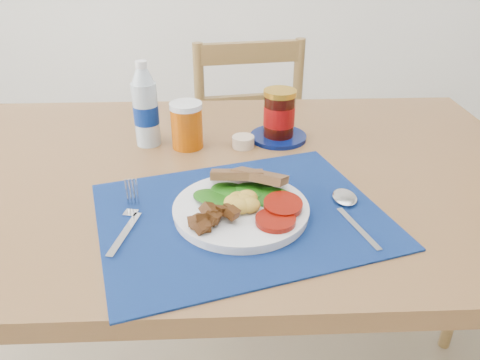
# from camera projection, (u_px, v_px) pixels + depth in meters

# --- Properties ---
(table) EXTENTS (1.40, 0.90, 0.75)m
(table) POSITION_uv_depth(u_px,v_px,m) (229.00, 200.00, 1.08)
(table) COLOR brown
(table) RESTS_ON ground
(chair_far) EXTENTS (0.45, 0.44, 1.09)m
(chair_far) POSITION_uv_depth(u_px,v_px,m) (243.00, 126.00, 1.77)
(chair_far) COLOR brown
(chair_far) RESTS_ON ground
(placemat) EXTENTS (0.61, 0.53, 0.00)m
(placemat) POSITION_uv_depth(u_px,v_px,m) (241.00, 215.00, 0.87)
(placemat) COLOR black
(placemat) RESTS_ON table
(breakfast_plate) EXTENTS (0.25, 0.25, 0.06)m
(breakfast_plate) POSITION_uv_depth(u_px,v_px,m) (238.00, 207.00, 0.86)
(breakfast_plate) COLOR silver
(breakfast_plate) RESTS_ON placemat
(fork) EXTENTS (0.04, 0.19, 0.00)m
(fork) POSITION_uv_depth(u_px,v_px,m) (129.00, 220.00, 0.85)
(fork) COLOR #B2B5BA
(fork) RESTS_ON placemat
(spoon) EXTENTS (0.05, 0.20, 0.01)m
(spoon) POSITION_uv_depth(u_px,v_px,m) (348.00, 206.00, 0.89)
(spoon) COLOR #B2B5BA
(spoon) RESTS_ON placemat
(water_bottle) EXTENTS (0.06, 0.06, 0.21)m
(water_bottle) POSITION_uv_depth(u_px,v_px,m) (146.00, 109.00, 1.11)
(water_bottle) COLOR #ADBFCC
(water_bottle) RESTS_ON table
(juice_glass) EXTENTS (0.08, 0.08, 0.10)m
(juice_glass) POSITION_uv_depth(u_px,v_px,m) (187.00, 127.00, 1.12)
(juice_glass) COLOR #AD4904
(juice_glass) RESTS_ON table
(ramekin) EXTENTS (0.05, 0.05, 0.03)m
(ramekin) POSITION_uv_depth(u_px,v_px,m) (243.00, 142.00, 1.13)
(ramekin) COLOR #CCB295
(ramekin) RESTS_ON table
(jam_on_saucer) EXTENTS (0.14, 0.14, 0.13)m
(jam_on_saucer) POSITION_uv_depth(u_px,v_px,m) (279.00, 118.00, 1.15)
(jam_on_saucer) COLOR #04114D
(jam_on_saucer) RESTS_ON table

